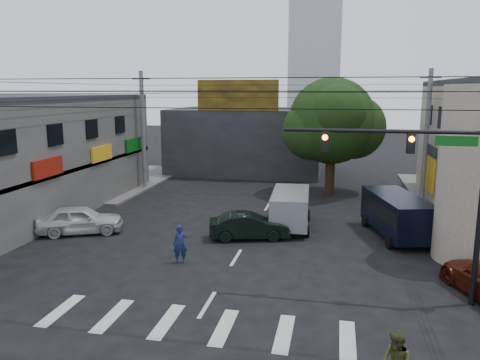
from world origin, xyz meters
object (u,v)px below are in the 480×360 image
(traffic_gantry, at_px, (433,174))
(utility_pole_far_right, at_px, (426,136))
(navy_van, at_px, (397,216))
(silver_minivan, at_px, (290,210))
(traffic_officer, at_px, (180,244))
(white_compact, at_px, (80,220))
(dark_sedan, at_px, (249,226))
(street_tree, at_px, (332,121))
(utility_pole_far_left, at_px, (143,131))

(traffic_gantry, height_order, utility_pole_far_right, utility_pole_far_right)
(traffic_gantry, bearing_deg, navy_van, 90.82)
(silver_minivan, distance_m, traffic_officer, 7.92)
(white_compact, relative_size, navy_van, 0.82)
(navy_van, xyz_separation_m, traffic_officer, (-10.04, -6.08, -0.23))
(white_compact, xyz_separation_m, navy_van, (16.89, 2.91, 0.35))
(dark_sedan, distance_m, white_compact, 9.29)
(utility_pole_far_right, height_order, navy_van, utility_pole_far_right)
(street_tree, bearing_deg, utility_pole_far_left, -176.05)
(dark_sedan, bearing_deg, silver_minivan, -52.51)
(silver_minivan, distance_m, navy_van, 5.77)
(white_compact, bearing_deg, silver_minivan, -96.13)
(street_tree, distance_m, white_compact, 19.10)
(utility_pole_far_left, height_order, utility_pole_far_right, same)
(traffic_gantry, distance_m, utility_pole_far_left, 25.00)
(dark_sedan, xyz_separation_m, white_compact, (-9.25, -0.94, 0.08))
(traffic_officer, bearing_deg, traffic_gantry, -30.65)
(silver_minivan, height_order, traffic_officer, silver_minivan)
(traffic_gantry, xyz_separation_m, traffic_officer, (-10.15, 1.83, -3.94))
(white_compact, bearing_deg, utility_pole_far_right, -82.07)
(white_compact, bearing_deg, navy_van, -103.67)
(traffic_gantry, bearing_deg, utility_pole_far_right, 81.06)
(navy_van, bearing_deg, traffic_officer, 106.35)
(traffic_gantry, distance_m, navy_van, 8.74)
(traffic_officer, bearing_deg, navy_van, 10.78)
(traffic_gantry, relative_size, white_compact, 1.47)
(street_tree, xyz_separation_m, utility_pole_far_left, (-14.50, -1.00, -0.87))
(street_tree, distance_m, traffic_gantry, 18.42)
(utility_pole_far_right, bearing_deg, white_compact, -148.63)
(street_tree, height_order, traffic_officer, street_tree)
(dark_sedan, relative_size, white_compact, 0.91)
(street_tree, xyz_separation_m, white_compact, (-13.18, -13.00, -4.70))
(navy_van, bearing_deg, traffic_gantry, 165.98)
(utility_pole_far_left, distance_m, white_compact, 12.66)
(silver_minivan, xyz_separation_m, navy_van, (5.74, -0.57, 0.08))
(silver_minivan, xyz_separation_m, traffic_officer, (-4.30, -6.65, -0.15))
(utility_pole_far_right, distance_m, silver_minivan, 12.57)
(street_tree, distance_m, silver_minivan, 10.70)
(dark_sedan, relative_size, traffic_officer, 2.51)
(street_tree, height_order, traffic_gantry, street_tree)
(street_tree, xyz_separation_m, traffic_officer, (-6.33, -16.17, -4.59))
(dark_sedan, height_order, navy_van, navy_van)
(navy_van, bearing_deg, street_tree, 5.34)
(utility_pole_far_right, bearing_deg, traffic_officer, -130.22)
(utility_pole_far_right, distance_m, traffic_officer, 20.21)
(traffic_gantry, distance_m, white_compact, 18.18)
(street_tree, height_order, dark_sedan, street_tree)
(street_tree, distance_m, dark_sedan, 13.55)
(street_tree, distance_m, traffic_officer, 17.96)
(white_compact, relative_size, traffic_officer, 2.75)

